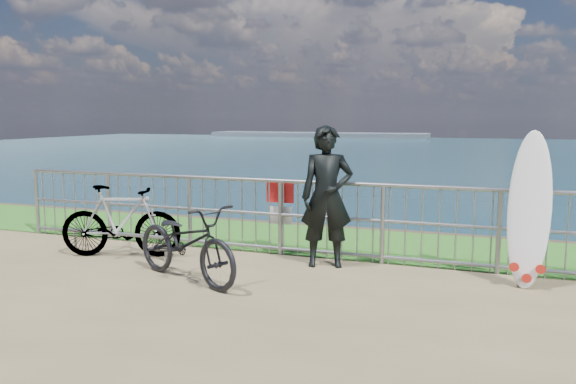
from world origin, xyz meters
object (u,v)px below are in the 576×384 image
at_px(surfer, 327,197).
at_px(bicycle_far, 121,221).
at_px(surfboard, 529,215).
at_px(bicycle_near, 186,242).

xyz_separation_m(surfer, bicycle_far, (-2.94, -0.52, -0.43)).
bearing_deg(surfer, bicycle_far, 172.38).
xyz_separation_m(surfboard, bicycle_near, (-3.96, -1.22, -0.38)).
bearing_deg(bicycle_near, bicycle_far, 87.04).
xyz_separation_m(surfer, bicycle_near, (-1.44, -1.26, -0.46)).
distance_m(surfer, bicycle_far, 3.02).
distance_m(bicycle_near, bicycle_far, 1.67).
distance_m(surfboard, bicycle_far, 5.49).
bearing_deg(surfboard, surfer, 179.01).
relative_size(bicycle_near, bicycle_far, 1.07).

